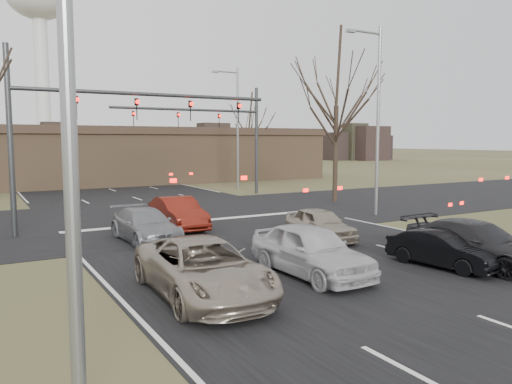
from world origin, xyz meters
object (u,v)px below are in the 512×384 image
car_red_ahead (178,213)px  car_charcoal_sedan (477,244)px  building (114,155)px  car_white_sedan (311,250)px  car_silver_ahead (320,224)px  mast_arm_far (223,127)px  water_tower (39,6)px  streetlight_right_far (236,122)px  mast_arm_near (91,117)px  streetlight_right_near (376,111)px  streetlight_left (81,3)px  car_grey_ahead (145,225)px  car_black_hatch (443,249)px  car_silver_suv (203,268)px

car_red_ahead → car_charcoal_sedan: bearing=-60.3°
building → car_white_sedan: (-3.24, -36.06, -1.88)m
car_silver_ahead → mast_arm_far: bearing=82.1°
building → water_tower: (4.00, 82.00, 32.80)m
streetlight_right_far → mast_arm_near: bearing=-136.1°
streetlight_right_near → car_charcoal_sedan: size_ratio=2.02×
mast_arm_near → car_charcoal_sedan: mast_arm_near is taller
mast_arm_far → streetlight_left: streetlight_left is taller
mast_arm_far → streetlight_right_far: (3.14, 4.00, 0.57)m
mast_arm_near → car_silver_ahead: mast_arm_near is taller
car_grey_ahead → building: bearing=75.6°
car_silver_ahead → car_red_ahead: bearing=132.8°
car_silver_ahead → car_black_hatch: bearing=-77.5°
streetlight_right_far → car_white_sedan: 27.61m
car_charcoal_sedan → streetlight_right_far: bearing=76.1°
building → mast_arm_near: mast_arm_near is taller
water_tower → car_charcoal_sedan: bearing=-90.9°
streetlight_right_near → water_tower: bearing=91.5°
streetlight_right_near → car_silver_suv: 16.75m
water_tower → streetlight_left: (-14.82, -124.00, -29.88)m
mast_arm_far → car_red_ahead: bearing=-124.7°
streetlight_right_near → car_white_sedan: bearing=-141.3°
building → mast_arm_far: 15.75m
mast_arm_far → car_grey_ahead: 17.55m
mast_arm_near → streetlight_left: (-3.59, -17.00, 0.51)m
car_charcoal_sedan → streetlight_left: bearing=-164.9°
streetlight_right_far → car_silver_ahead: bearing=-108.6°
car_black_hatch → car_red_ahead: car_red_ahead is taller
mast_arm_near → streetlight_right_near: bearing=-12.1°
water_tower → car_silver_suv: size_ratio=8.31×
car_grey_ahead → car_charcoal_sedan: bearing=-50.9°
mast_arm_far → water_tower: bearing=90.1°
streetlight_right_far → car_silver_ahead: (-7.04, -20.87, -4.93)m
building → streetlight_left: 43.47m
building → car_silver_ahead: building is taller
car_silver_suv → car_silver_ahead: (7.17, 4.45, -0.09)m
car_black_hatch → car_grey_ahead: 11.24m
water_tower → car_silver_ahead: size_ratio=11.60×
building → car_red_ahead: 26.90m
car_silver_suv → car_red_ahead: 10.24m
car_grey_ahead → car_silver_ahead: bearing=-30.0°
mast_arm_near → car_white_sedan: size_ratio=2.64×
streetlight_left → car_charcoal_sedan: 14.48m
car_silver_suv → car_silver_ahead: size_ratio=1.40×
streetlight_left → mast_arm_near: bearing=78.1°
car_grey_ahead → car_silver_ahead: (6.28, -3.26, -0.01)m
water_tower → mast_arm_far: 101.67m
streetlight_left → car_white_sedan: streetlight_left is taller
water_tower → car_red_ahead: 114.25m
car_silver_suv → car_grey_ahead: car_silver_suv is taller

